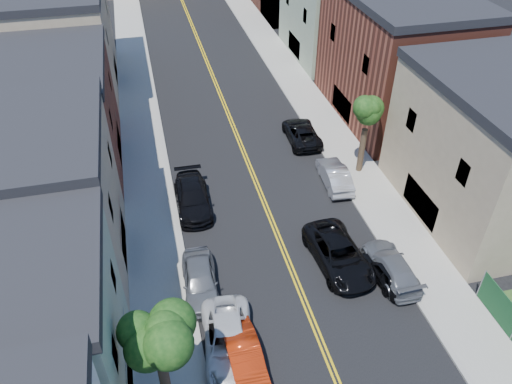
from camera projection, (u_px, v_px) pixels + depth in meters
sidewalk_left at (140, 130)px, 42.34m from camera, size 3.20×100.00×0.15m
sidewalk_right at (315, 109)px, 45.29m from camera, size 3.20×100.00×0.15m
curb_left at (161, 128)px, 42.67m from camera, size 0.30×100.00×0.15m
curb_right at (297, 111)px, 44.96m from camera, size 0.30×100.00×0.15m
bldg_left_palegrn at (7, 353)px, 20.22m from camera, size 9.00×8.00×8.50m
bldg_left_tan_near at (30, 211)px, 26.98m from camera, size 9.00×10.00×9.00m
bldg_left_brick at (49, 121)px, 35.73m from camera, size 9.00×12.00×8.00m
bldg_left_tan_far at (60, 41)px, 46.01m from camera, size 9.00×16.00×9.50m
bldg_right_tan at (494, 154)px, 31.44m from camera, size 9.00×12.00×9.00m
bldg_right_brick at (396, 60)px, 41.88m from camera, size 9.00×14.00×10.00m
bldg_right_palegrn at (335, 15)px, 53.08m from camera, size 9.00×12.00×8.50m
tree_left_mid at (155, 327)px, 18.40m from camera, size 5.20×5.20×9.29m
tree_right_far at (369, 103)px, 34.14m from camera, size 4.40×4.40×8.03m
red_sedan at (245, 359)px, 23.97m from camera, size 1.83×4.67×1.51m
white_pickup at (229, 341)px, 24.77m from camera, size 3.05×5.73×1.53m
grey_car_left at (200, 280)px, 27.88m from camera, size 2.19×4.92×1.64m
black_car_left at (193, 197)px, 33.85m from camera, size 2.37×5.60×1.61m
grey_car_right at (391, 266)px, 28.88m from camera, size 2.07×5.00×1.45m
black_car_right at (386, 272)px, 28.62m from camera, size 2.08×4.09×1.33m
silver_car_right at (335, 175)px, 35.93m from camera, size 1.93×4.74×1.53m
dark_car_right_far at (302, 133)px, 40.75m from camera, size 2.58×5.28×1.44m
black_suv_lane at (339, 254)px, 29.52m from camera, size 3.11×6.07×1.64m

